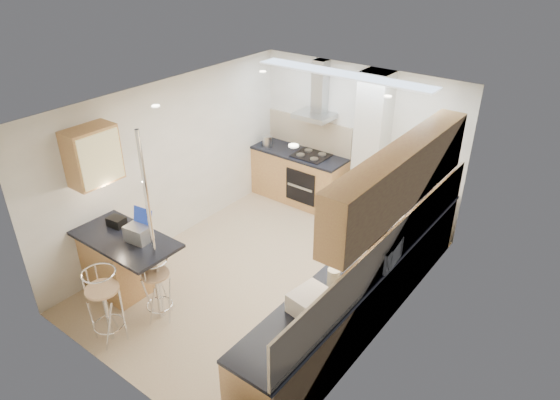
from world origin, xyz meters
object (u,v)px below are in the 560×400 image
Objects in this scene: laptop at (138,233)px; bread_bin at (310,301)px; microwave at (382,252)px; bar_stool_near at (106,306)px; bar_stool_end at (157,289)px.

bread_bin is at bearing -1.76° from laptop.
bread_bin is (2.37, 0.24, -0.02)m from laptop.
microwave reaches higher than bread_bin.
laptop is 0.30× the size of bar_stool_near.
bar_stool_near is (-2.36, -2.15, -0.56)m from microwave.
laptop reaches higher than bar_stool_end.
microwave is 2.74m from bar_stool_end.
laptop is at bearing 112.90° from microwave.
bread_bin reaches higher than bar_stool_near.
microwave is 0.56× the size of bar_stool_end.
microwave is at bearing 89.14° from bread_bin.
bar_stool_end is at bearing -161.16° from bread_bin.
bar_stool_near is 0.63m from bar_stool_end.
bar_stool_near reaches higher than bar_stool_end.
microwave is 2.93m from laptop.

